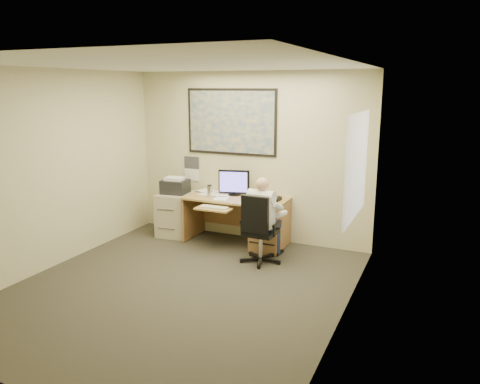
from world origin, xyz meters
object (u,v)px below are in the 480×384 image
at_px(filing_cabinet, 176,210).
at_px(office_chair, 259,243).
at_px(desk, 256,218).
at_px(person, 262,220).

xyz_separation_m(filing_cabinet, office_chair, (1.77, -0.65, -0.13)).
bearing_deg(desk, office_chair, -64.28).
bearing_deg(desk, filing_cabinet, -179.18).
xyz_separation_m(office_chair, person, (-0.00, 0.08, 0.32)).
relative_size(desk, office_chair, 1.59).
distance_m(desk, office_chair, 0.76).
bearing_deg(office_chair, desk, 117.16).
relative_size(desk, person, 1.31).
xyz_separation_m(desk, person, (0.32, -0.60, 0.17)).
bearing_deg(filing_cabinet, office_chair, -26.19).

